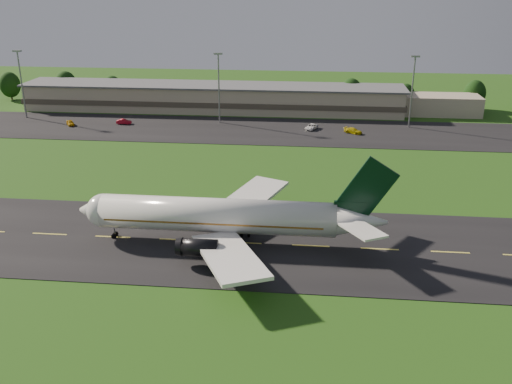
# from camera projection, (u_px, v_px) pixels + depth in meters

# --- Properties ---
(ground) EXTENTS (360.00, 360.00, 0.00)m
(ground) POSITION_uv_depth(u_px,v_px,m) (113.00, 237.00, 95.27)
(ground) COLOR #1E4310
(ground) RESTS_ON ground
(taxiway) EXTENTS (220.00, 30.00, 0.10)m
(taxiway) POSITION_uv_depth(u_px,v_px,m) (113.00, 237.00, 95.25)
(taxiway) COLOR black
(taxiway) RESTS_ON ground
(apron) EXTENTS (260.00, 30.00, 0.10)m
(apron) POSITION_uv_depth(u_px,v_px,m) (198.00, 129.00, 162.15)
(apron) COLOR black
(apron) RESTS_ON ground
(airliner) EXTENTS (51.22, 42.18, 15.57)m
(airliner) POSITION_uv_depth(u_px,v_px,m) (223.00, 216.00, 91.81)
(airliner) COLOR white
(airliner) RESTS_ON ground
(terminal) EXTENTS (145.00, 16.00, 8.40)m
(terminal) POSITION_uv_depth(u_px,v_px,m) (232.00, 98.00, 182.61)
(terminal) COLOR tan
(terminal) RESTS_ON ground
(light_mast_west) EXTENTS (2.40, 1.20, 20.35)m
(light_mast_west) POSITION_uv_depth(u_px,v_px,m) (21.00, 76.00, 170.33)
(light_mast_west) COLOR gray
(light_mast_west) RESTS_ON ground
(light_mast_centre) EXTENTS (2.40, 1.20, 20.35)m
(light_mast_centre) POSITION_uv_depth(u_px,v_px,m) (219.00, 80.00, 164.58)
(light_mast_centre) COLOR gray
(light_mast_centre) RESTS_ON ground
(light_mast_east) EXTENTS (2.40, 1.20, 20.35)m
(light_mast_east) POSITION_uv_depth(u_px,v_px,m) (413.00, 83.00, 159.31)
(light_mast_east) COLOR gray
(light_mast_east) RESTS_ON ground
(tree_line) EXTENTS (194.62, 9.13, 10.13)m
(tree_line) POSITION_uv_depth(u_px,v_px,m) (291.00, 90.00, 189.30)
(tree_line) COLOR black
(tree_line) RESTS_ON ground
(service_vehicle_a) EXTENTS (3.89, 4.60, 1.49)m
(service_vehicle_a) POSITION_uv_depth(u_px,v_px,m) (70.00, 123.00, 165.48)
(service_vehicle_a) COLOR #CE990C
(service_vehicle_a) RESTS_ON apron
(service_vehicle_b) EXTENTS (4.41, 1.73, 1.43)m
(service_vehicle_b) POSITION_uv_depth(u_px,v_px,m) (124.00, 122.00, 166.94)
(service_vehicle_b) COLOR #A90B1C
(service_vehicle_b) RESTS_ON apron
(service_vehicle_c) EXTENTS (4.12, 5.82, 1.47)m
(service_vehicle_c) POSITION_uv_depth(u_px,v_px,m) (311.00, 127.00, 161.24)
(service_vehicle_c) COLOR white
(service_vehicle_c) RESTS_ON apron
(service_vehicle_d) EXTENTS (5.47, 4.44, 1.49)m
(service_vehicle_d) POSITION_uv_depth(u_px,v_px,m) (353.00, 131.00, 157.04)
(service_vehicle_d) COLOR #C1AE0B
(service_vehicle_d) RESTS_ON apron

